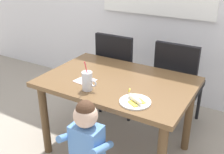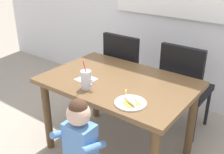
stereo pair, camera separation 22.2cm
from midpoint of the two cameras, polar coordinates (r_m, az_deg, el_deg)
ground_plane at (r=2.71m, az=3.62°, el=-15.02°), size 24.00×24.00×0.00m
dining_table at (r=2.36m, az=4.03°, el=-3.13°), size 1.27×0.85×0.74m
dining_chair_left at (r=3.02m, az=5.12°, el=1.40°), size 0.44×0.45×0.96m
dining_chair_right at (r=2.80m, az=16.99°, el=-1.50°), size 0.44×0.45×0.96m
toddler_standing at (r=1.98m, az=-3.49°, el=-12.68°), size 0.33×0.24×0.84m
milk_cup at (r=2.14m, az=-2.45°, el=-0.86°), size 0.13×0.08×0.25m
snack_plate at (r=1.97m, az=7.12°, el=-5.50°), size 0.23×0.23×0.01m
peeled_banana at (r=1.95m, az=7.07°, el=-4.89°), size 0.17×0.15×0.07m
paper_napkin at (r=2.32m, az=-2.71°, el=-0.54°), size 0.17×0.17×0.00m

